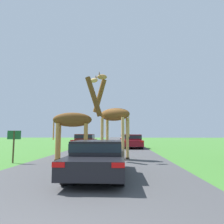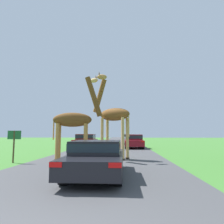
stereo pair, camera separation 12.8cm
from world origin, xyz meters
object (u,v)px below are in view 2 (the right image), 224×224
at_px(giraffe_companion, 76,121).
at_px(car_far_ahead, 134,141).
at_px(giraffe_near_road, 112,116).
at_px(car_queue_right, 128,139).
at_px(car_queue_left, 86,141).
at_px(car_lead_maroon, 97,157).
at_px(sign_post, 14,140).

height_order(giraffe_companion, car_far_ahead, giraffe_companion).
distance_m(giraffe_near_road, car_queue_right, 17.10).
relative_size(car_queue_right, car_queue_left, 1.16).
bearing_deg(car_lead_maroon, car_far_ahead, 81.92).
distance_m(giraffe_companion, car_queue_left, 9.20).
height_order(giraffe_companion, car_queue_right, giraffe_companion).
bearing_deg(car_far_ahead, sign_post, -121.19).
distance_m(giraffe_companion, car_far_ahead, 10.71).
bearing_deg(car_lead_maroon, giraffe_companion, 114.04).
bearing_deg(car_queue_right, car_far_ahead, -86.48).
distance_m(car_lead_maroon, car_far_ahead, 13.99).
bearing_deg(giraffe_near_road, car_lead_maroon, -158.26).
relative_size(car_queue_left, car_far_ahead, 0.98).
height_order(giraffe_near_road, car_far_ahead, giraffe_near_road).
bearing_deg(sign_post, car_queue_left, 79.92).
bearing_deg(car_far_ahead, car_lead_maroon, -98.08).
bearing_deg(car_queue_left, car_lead_maroon, -77.40).
height_order(car_queue_left, sign_post, sign_post).
height_order(car_queue_left, car_far_ahead, car_queue_left).
xyz_separation_m(car_lead_maroon, sign_post, (-4.68, 2.88, 0.47)).
relative_size(giraffe_companion, car_far_ahead, 1.23).
distance_m(car_queue_left, sign_post, 10.21).
bearing_deg(giraffe_companion, car_lead_maroon, 16.44).
xyz_separation_m(car_lead_maroon, car_queue_right, (1.48, 21.78, 0.13)).
distance_m(car_queue_right, sign_post, 19.88).
bearing_deg(sign_post, giraffe_near_road, 21.31).
xyz_separation_m(giraffe_near_road, car_queue_right, (1.21, 16.97, -1.74)).
height_order(giraffe_companion, sign_post, giraffe_companion).
relative_size(giraffe_near_road, car_queue_left, 1.29).
bearing_deg(sign_post, giraffe_companion, 19.42).
distance_m(car_lead_maroon, car_queue_left, 13.25).
bearing_deg(car_queue_left, giraffe_companion, -82.76).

